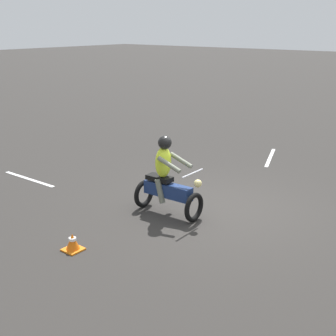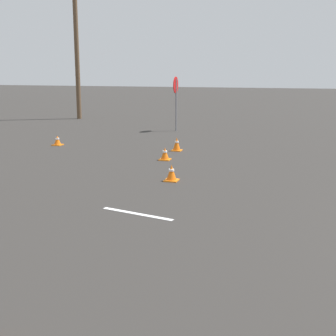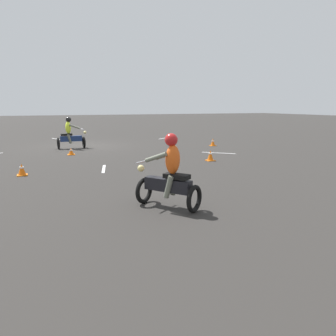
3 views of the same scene
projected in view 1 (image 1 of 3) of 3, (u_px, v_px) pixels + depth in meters
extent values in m
plane|color=#2D2B28|center=(218.00, 209.00, 10.03)|extent=(120.00, 120.00, 0.00)
torus|color=black|center=(194.00, 207.00, 9.31)|extent=(0.12, 0.60, 0.60)
torus|color=black|center=(144.00, 194.00, 10.06)|extent=(0.12, 0.60, 0.60)
cube|color=navy|center=(168.00, 190.00, 9.62)|extent=(1.11, 0.27, 0.28)
cube|color=black|center=(160.00, 178.00, 9.68)|extent=(0.57, 0.28, 0.10)
cylinder|color=silver|center=(192.00, 173.00, 9.13)|extent=(0.05, 0.70, 0.04)
sphere|color=#F2E08C|center=(198.00, 183.00, 9.11)|extent=(0.16, 0.16, 0.16)
ellipsoid|color=#D8F233|center=(163.00, 162.00, 9.52)|extent=(0.29, 0.41, 0.64)
cylinder|color=slate|center=(169.00, 165.00, 9.18)|extent=(0.55, 0.10, 0.27)
cylinder|color=slate|center=(181.00, 160.00, 9.48)|extent=(0.55, 0.10, 0.27)
cylinder|color=slate|center=(160.00, 191.00, 9.57)|extent=(0.25, 0.13, 0.51)
cylinder|color=slate|center=(168.00, 187.00, 9.79)|extent=(0.25, 0.13, 0.51)
sphere|color=black|center=(165.00, 143.00, 9.37)|extent=(0.29, 0.29, 0.28)
cube|color=orange|center=(73.00, 249.00, 8.19)|extent=(0.32, 0.32, 0.03)
cone|color=orange|center=(73.00, 241.00, 8.15)|extent=(0.24, 0.24, 0.29)
cylinder|color=white|center=(72.00, 239.00, 8.13)|extent=(0.13, 0.13, 0.05)
cube|color=silver|center=(29.00, 179.00, 11.94)|extent=(1.95, 0.12, 0.01)
cube|color=silver|center=(270.00, 157.00, 13.86)|extent=(0.80, 1.93, 0.01)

